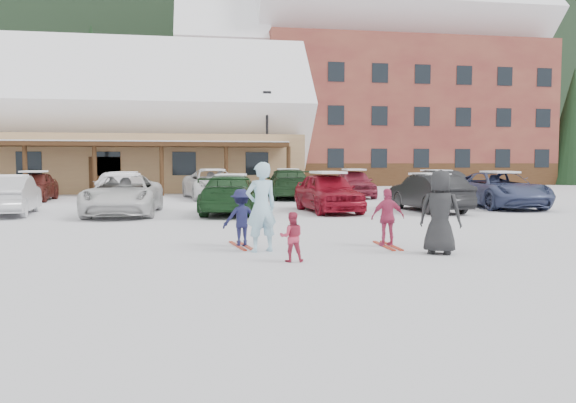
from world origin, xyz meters
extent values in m
plane|color=silver|center=(0.00, 0.00, 0.00)|extent=(160.00, 160.00, 0.00)
cube|color=black|center=(0.00, 85.00, 19.00)|extent=(300.00, 70.00, 38.00)
cube|color=tan|center=(-9.00, 28.00, 1.80)|extent=(28.00, 10.00, 3.60)
cube|color=#422814|center=(-9.00, 21.80, 2.90)|extent=(25.20, 2.60, 0.25)
cube|color=white|center=(-9.00, 28.00, 5.54)|extent=(29.12, 9.69, 9.69)
cube|color=maroon|center=(16.00, 38.00, 6.00)|extent=(24.00, 14.00, 12.00)
cube|color=maroon|center=(0.50, 38.00, 4.50)|extent=(7.00, 12.60, 9.00)
cube|color=white|center=(16.00, 38.00, 14.69)|extent=(24.96, 13.57, 13.57)
cube|color=#422814|center=(16.00, 31.04, 0.90)|extent=(24.00, 0.10, 1.80)
cylinder|color=black|center=(2.74, 23.91, 3.04)|extent=(0.16, 0.16, 6.07)
cube|color=black|center=(2.74, 23.91, 6.20)|extent=(0.50, 0.25, 0.25)
cylinder|color=black|center=(30.00, 32.00, 0.66)|extent=(0.60, 0.60, 1.32)
cone|color=black|center=(30.00, 32.00, 6.27)|extent=(4.84, 4.84, 9.90)
cylinder|color=black|center=(6.00, 44.00, 0.54)|extent=(0.60, 0.60, 1.08)
cone|color=black|center=(6.00, 44.00, 5.13)|extent=(3.96, 3.96, 8.10)
cylinder|color=black|center=(34.00, 46.00, 0.69)|extent=(0.60, 0.60, 1.38)
cone|color=black|center=(34.00, 46.00, 6.55)|extent=(5.06, 5.06, 10.35)
imported|color=#A3D4EA|center=(-0.39, 0.26, 0.94)|extent=(0.79, 0.63, 1.88)
imported|color=#B82F4B|center=(0.04, -1.01, 0.47)|extent=(0.49, 0.40, 0.94)
imported|color=#17183E|center=(-0.74, 1.08, 0.64)|extent=(0.90, 0.61, 1.28)
cube|color=#B8301A|center=(-0.74, 1.08, 0.01)|extent=(0.43, 1.41, 0.03)
imported|color=#BC3760|center=(2.48, 0.56, 0.65)|extent=(0.76, 0.33, 1.30)
cube|color=#B8301A|center=(2.48, 0.56, 0.01)|extent=(0.22, 1.40, 0.03)
imported|color=black|center=(3.18, -0.62, 0.86)|extent=(1.01, 0.92, 1.73)
imported|color=silver|center=(-8.25, 9.88, 0.70)|extent=(1.94, 4.39, 1.40)
imported|color=silver|center=(-4.28, 9.33, 0.72)|extent=(2.53, 5.26, 1.45)
imported|color=#1A401E|center=(-0.45, 9.14, 0.71)|extent=(2.79, 5.17, 1.42)
imported|color=maroon|center=(3.20, 9.29, 0.75)|extent=(2.11, 4.55, 1.51)
imported|color=black|center=(7.09, 8.94, 0.72)|extent=(1.77, 4.44, 1.43)
imported|color=#404B74|center=(10.72, 10.17, 0.74)|extent=(2.75, 5.47, 1.49)
imported|color=maroon|center=(-9.50, 17.57, 0.72)|extent=(1.86, 4.30, 1.44)
imported|color=silver|center=(-5.24, 17.28, 0.69)|extent=(2.13, 4.39, 1.39)
imported|color=white|center=(-0.87, 17.63, 0.75)|extent=(3.32, 5.75, 1.51)
imported|color=#1F3D20|center=(2.98, 17.25, 0.76)|extent=(2.52, 5.40, 1.53)
imported|color=maroon|center=(6.60, 17.59, 0.75)|extent=(2.05, 4.51, 1.50)
imported|color=black|center=(10.92, 16.83, 0.73)|extent=(2.13, 4.59, 1.46)
camera|label=1|loc=(-1.74, -11.36, 1.88)|focal=35.00mm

